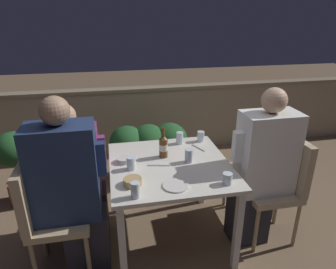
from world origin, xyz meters
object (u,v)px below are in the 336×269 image
Objects in this scene: chair_left_far at (51,184)px; person_white_polo at (261,169)px; person_navy_jumper at (71,190)px; person_purple_stripe at (76,176)px; chair_right_near at (281,179)px; chair_left_near at (45,208)px; potted_plant at (16,161)px; beer_bottle at (163,146)px; chair_right_far at (263,162)px.

person_white_polo is (1.65, -0.29, 0.11)m from chair_left_far.
person_purple_stripe is at bearing 90.09° from person_navy_jumper.
chair_right_near is 0.23m from person_white_polo.
chair_left_near is 1.18× the size of potted_plant.
person_white_polo is (1.45, -0.29, 0.06)m from person_purple_stripe.
person_white_polo is at bearing -10.00° from chair_left_far.
chair_right_near is (1.65, 0.03, -0.13)m from person_navy_jumper.
person_white_polo is 2.30m from potted_plant.
person_purple_stripe is at bearing -45.89° from potted_plant.
potted_plant is (-0.63, 0.98, -0.21)m from person_navy_jumper.
beer_bottle is at bearing 164.12° from chair_right_near.
chair_right_near is 0.30m from chair_right_far.
person_purple_stripe is 4.69× the size of beer_bottle.
chair_left_far reaches higher than potted_plant.
chair_left_far is at bearing 178.44° from beer_bottle.
beer_bottle is at bearing -178.21° from chair_right_far.
person_navy_jumper is at bearing -178.63° from person_white_polo.
chair_left_near is 0.75× the size of person_purple_stripe.
person_white_polo is 0.37m from chair_right_far.
chair_right_far is at bearing 57.35° from person_white_polo.
chair_left_far is 1.84m from chair_right_far.
person_navy_jumper is 0.78m from beer_bottle.
chair_right_far is (1.84, 0.00, 0.00)m from chair_left_far.
person_purple_stripe reaches higher than chair_left_near.
potted_plant is at bearing 155.66° from person_white_polo.
person_navy_jumper is 1.18m from potted_plant.
chair_left_far is at bearing 90.94° from chair_left_near.
person_navy_jumper is at bearing -168.62° from chair_right_far.
chair_right_far is at bearing 1.79° from beer_bottle.
person_white_polo is (-0.20, -0.00, 0.11)m from chair_right_near.
chair_right_near is 1.18× the size of potted_plant.
potted_plant is at bearing 157.53° from chair_right_near.
chair_right_far is 0.97m from beer_bottle.
person_white_polo reaches higher than chair_left_far.
chair_left_near is 1.87m from chair_right_far.
chair_left_near is at bearing -178.92° from chair_right_near.
person_purple_stripe is 0.74m from beer_bottle.
chair_left_near is 1.84m from chair_right_near.
person_navy_jumper reaches higher than chair_right_far.
potted_plant is (-2.28, 0.94, -0.08)m from chair_right_near.
chair_right_far is 1.18× the size of potted_plant.
beer_bottle is at bearing 22.97° from person_navy_jumper.
chair_right_far is at bearing 10.20° from chair_left_near.
person_white_polo is (1.65, 0.03, 0.11)m from chair_left_near.
chair_left_near is at bearing 180.00° from person_navy_jumper.
chair_left_far is 1.00× the size of chair_right_far.
person_purple_stripe is 1.33× the size of chair_right_near.
person_navy_jumper reaches higher than chair_left_near.
person_purple_stripe is at bearing -179.85° from chair_right_far.
chair_right_far reaches higher than potted_plant.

